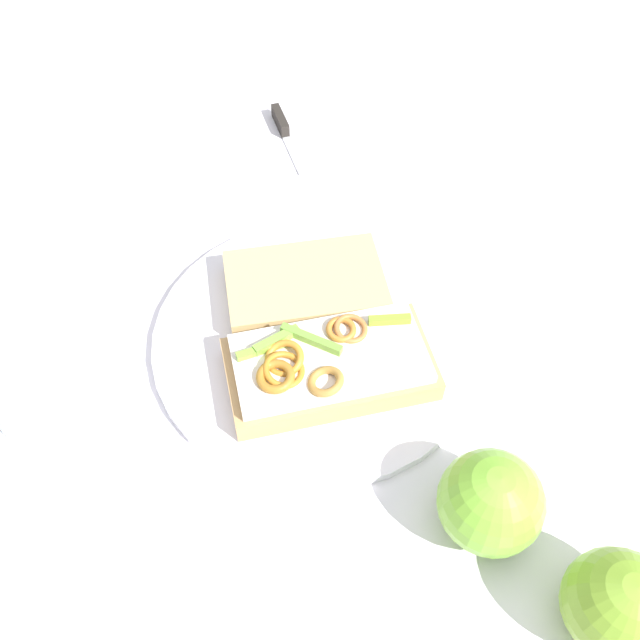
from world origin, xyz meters
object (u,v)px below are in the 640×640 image
at_px(plate, 320,336).
at_px(drinking_glass, 21,382).
at_px(apple_2, 494,502).
at_px(apple_0, 622,605).
at_px(knife, 286,128).
at_px(sandwich, 331,365).
at_px(bread_slice_side, 308,286).

height_order(plate, drinking_glass, drinking_glass).
bearing_deg(drinking_glass, apple_2, -15.23).
relative_size(plate, apple_0, 4.02).
distance_m(drinking_glass, knife, 0.45).
bearing_deg(sandwich, drinking_glass, -5.99).
xyz_separation_m(sandwich, drinking_glass, (-0.25, -0.03, 0.02)).
bearing_deg(sandwich, plate, -92.13).
bearing_deg(apple_2, bread_slice_side, 121.26).
distance_m(plate, apple_2, 0.22).
relative_size(apple_2, knife, 0.67).
height_order(plate, apple_0, apple_0).
bearing_deg(apple_2, drinking_glass, 164.77).
relative_size(drinking_glass, knife, 0.84).
bearing_deg(plate, sandwich, -79.27).
xyz_separation_m(bread_slice_side, knife, (-0.03, 0.27, -0.02)).
xyz_separation_m(drinking_glass, knife, (0.20, 0.40, -0.04)).
relative_size(plate, bread_slice_side, 2.05).
relative_size(apple_0, drinking_glass, 0.76).
distance_m(plate, bread_slice_side, 0.05).
xyz_separation_m(sandwich, bread_slice_side, (-0.02, 0.10, -0.00)).
distance_m(plate, sandwich, 0.05).
height_order(sandwich, drinking_glass, drinking_glass).
height_order(bread_slice_side, drinking_glass, drinking_glass).
bearing_deg(knife, apple_2, 1.54).
height_order(sandwich, apple_2, apple_2).
xyz_separation_m(sandwich, apple_0, (0.19, -0.21, 0.01)).
height_order(plate, knife, knife).
bearing_deg(apple_0, sandwich, 133.33).
bearing_deg(plate, bread_slice_side, 102.86).
bearing_deg(bread_slice_side, apple_0, 115.81).
bearing_deg(apple_0, knife, 113.00).
relative_size(sandwich, bread_slice_side, 1.31).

